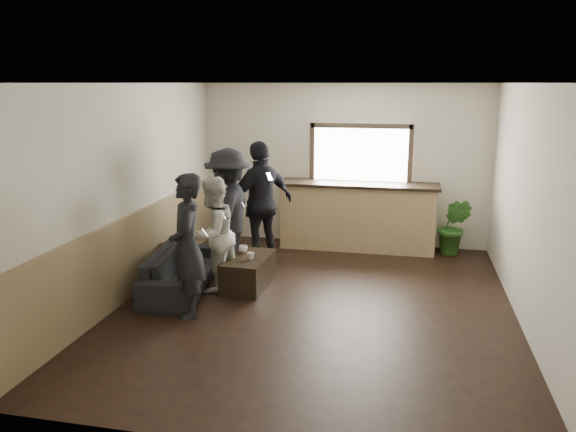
% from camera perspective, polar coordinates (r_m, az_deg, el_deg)
% --- Properties ---
extents(ground, '(5.00, 6.00, 0.01)m').
position_cam_1_polar(ground, '(7.37, 2.67, -8.98)').
color(ground, black).
extents(room_shell, '(5.01, 6.01, 2.80)m').
position_cam_1_polar(room_shell, '(7.10, -3.09, 2.54)').
color(room_shell, silver).
rests_on(room_shell, ground).
extents(bar_counter, '(2.70, 0.68, 2.13)m').
position_cam_1_polar(bar_counter, '(9.70, 7.08, 0.41)').
color(bar_counter, '#A48659').
rests_on(bar_counter, ground).
extents(sofa, '(0.97, 1.94, 0.54)m').
position_cam_1_polar(sofa, '(7.96, -10.81, -5.39)').
color(sofa, black).
rests_on(sofa, ground).
extents(coffee_table, '(0.58, 0.99, 0.43)m').
position_cam_1_polar(coffee_table, '(7.94, -4.03, -5.66)').
color(coffee_table, black).
rests_on(coffee_table, ground).
extents(cup_a, '(0.17, 0.17, 0.10)m').
position_cam_1_polar(cup_a, '(8.08, -4.58, -3.35)').
color(cup_a, silver).
rests_on(cup_a, coffee_table).
extents(cup_b, '(0.12, 0.12, 0.09)m').
position_cam_1_polar(cup_b, '(7.76, -3.79, -4.06)').
color(cup_b, silver).
rests_on(cup_b, coffee_table).
extents(potted_plant, '(0.64, 0.57, 0.96)m').
position_cam_1_polar(potted_plant, '(9.69, 16.52, -1.03)').
color(potted_plant, '#2D6623').
rests_on(potted_plant, ground).
extents(person_a, '(0.65, 0.76, 1.77)m').
position_cam_1_polar(person_a, '(6.89, -10.22, -3.01)').
color(person_a, black).
rests_on(person_a, ground).
extents(person_b, '(0.82, 0.92, 1.58)m').
position_cam_1_polar(person_b, '(7.71, -7.64, -1.87)').
color(person_b, beige).
rests_on(person_b, ground).
extents(person_c, '(0.75, 1.24, 1.88)m').
position_cam_1_polar(person_c, '(8.33, -6.09, 0.40)').
color(person_c, black).
rests_on(person_c, ground).
extents(person_d, '(1.10, 1.18, 1.94)m').
position_cam_1_polar(person_d, '(8.75, -2.71, 1.29)').
color(person_d, black).
rests_on(person_d, ground).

